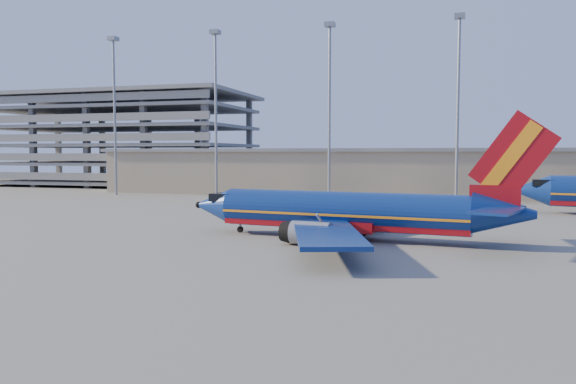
% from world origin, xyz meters
% --- Properties ---
extents(ground, '(220.00, 220.00, 0.00)m').
position_xyz_m(ground, '(0.00, 0.00, 0.00)').
color(ground, slate).
rests_on(ground, ground).
extents(terminal_building, '(122.00, 16.00, 8.50)m').
position_xyz_m(terminal_building, '(10.00, 58.00, 4.32)').
color(terminal_building, tan).
rests_on(terminal_building, ground).
extents(parking_garage, '(62.00, 32.00, 21.40)m').
position_xyz_m(parking_garage, '(-62.00, 74.05, 11.73)').
color(parking_garage, slate).
rests_on(parking_garage, ground).
extents(light_mast_row, '(101.60, 1.60, 28.65)m').
position_xyz_m(light_mast_row, '(5.00, 46.00, 17.55)').
color(light_mast_row, gray).
rests_on(light_mast_row, ground).
extents(aircraft_main, '(32.66, 31.27, 11.07)m').
position_xyz_m(aircraft_main, '(5.69, 5.19, 2.37)').
color(aircraft_main, navy).
rests_on(aircraft_main, ground).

